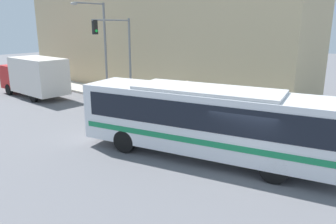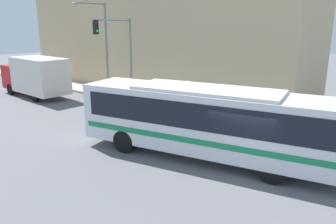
{
  "view_description": "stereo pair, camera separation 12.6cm",
  "coord_description": "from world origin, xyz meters",
  "px_view_note": "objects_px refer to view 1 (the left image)",
  "views": [
    {
      "loc": [
        -11.25,
        -5.37,
        5.68
      ],
      "look_at": [
        0.99,
        5.09,
        1.34
      ],
      "focal_mm": 35.0,
      "sensor_mm": 36.0,
      "label": 1
    },
    {
      "loc": [
        -11.17,
        -5.46,
        5.68
      ],
      "look_at": [
        0.99,
        5.09,
        1.34
      ],
      "focal_mm": 35.0,
      "sensor_mm": 36.0,
      "label": 2
    }
  ],
  "objects_px": {
    "street_lamp": "(101,41)",
    "city_bus": "(206,118)",
    "delivery_truck": "(34,76)",
    "pedestrian_near_corner": "(187,93)",
    "traffic_light_pole": "(119,46)",
    "fire_hydrant": "(222,113)"
  },
  "relations": [
    {
      "from": "delivery_truck",
      "to": "pedestrian_near_corner",
      "type": "distance_m",
      "value": 12.61
    },
    {
      "from": "fire_hydrant",
      "to": "traffic_light_pole",
      "type": "bearing_deg",
      "value": 96.45
    },
    {
      "from": "fire_hydrant",
      "to": "pedestrian_near_corner",
      "type": "distance_m",
      "value": 3.72
    },
    {
      "from": "fire_hydrant",
      "to": "street_lamp",
      "type": "distance_m",
      "value": 11.54
    },
    {
      "from": "city_bus",
      "to": "street_lamp",
      "type": "height_order",
      "value": "street_lamp"
    },
    {
      "from": "street_lamp",
      "to": "pedestrian_near_corner",
      "type": "bearing_deg",
      "value": -79.74
    },
    {
      "from": "street_lamp",
      "to": "pedestrian_near_corner",
      "type": "relative_size",
      "value": 3.88
    },
    {
      "from": "fire_hydrant",
      "to": "pedestrian_near_corner",
      "type": "relative_size",
      "value": 0.42
    },
    {
      "from": "fire_hydrant",
      "to": "street_lamp",
      "type": "relative_size",
      "value": 0.11
    },
    {
      "from": "fire_hydrant",
      "to": "street_lamp",
      "type": "height_order",
      "value": "street_lamp"
    },
    {
      "from": "street_lamp",
      "to": "city_bus",
      "type": "bearing_deg",
      "value": -110.6
    },
    {
      "from": "delivery_truck",
      "to": "traffic_light_pole",
      "type": "distance_m",
      "value": 8.03
    },
    {
      "from": "city_bus",
      "to": "traffic_light_pole",
      "type": "relative_size",
      "value": 1.95
    },
    {
      "from": "delivery_truck",
      "to": "pedestrian_near_corner",
      "type": "relative_size",
      "value": 3.78
    },
    {
      "from": "traffic_light_pole",
      "to": "street_lamp",
      "type": "xyz_separation_m",
      "value": [
        0.74,
        2.88,
        0.24
      ]
    },
    {
      "from": "delivery_truck",
      "to": "fire_hydrant",
      "type": "relative_size",
      "value": 8.91
    },
    {
      "from": "fire_hydrant",
      "to": "pedestrian_near_corner",
      "type": "bearing_deg",
      "value": 71.43
    },
    {
      "from": "city_bus",
      "to": "delivery_truck",
      "type": "relative_size",
      "value": 1.68
    },
    {
      "from": "city_bus",
      "to": "street_lamp",
      "type": "bearing_deg",
      "value": 56.06
    },
    {
      "from": "pedestrian_near_corner",
      "to": "traffic_light_pole",
      "type": "bearing_deg",
      "value": 114.74
    },
    {
      "from": "street_lamp",
      "to": "pedestrian_near_corner",
      "type": "height_order",
      "value": "street_lamp"
    },
    {
      "from": "city_bus",
      "to": "pedestrian_near_corner",
      "type": "bearing_deg",
      "value": 29.26
    }
  ]
}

